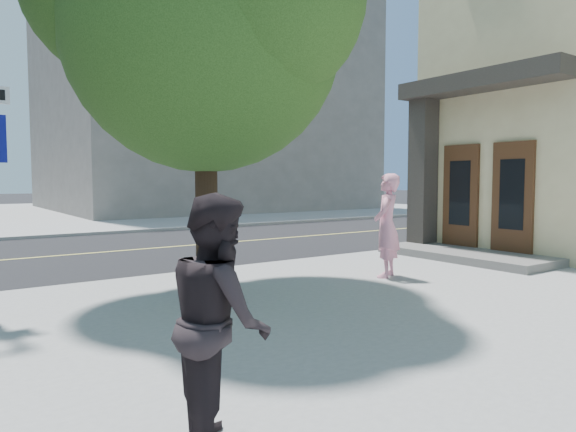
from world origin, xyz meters
TOP-DOWN VIEW (x-y plane):
  - ground at (0.00, 0.00)m, footprint 140.00×140.00m
  - sidewalk_ne at (13.50, 21.50)m, footprint 29.00×25.00m
  - filler_ne at (14.00, 22.00)m, footprint 18.00×16.00m
  - man_on_phone at (6.08, -2.74)m, footprint 0.85×0.78m
  - pedestrian at (0.63, -6.48)m, footprint 0.87×1.00m
  - street_tree at (2.75, -2.19)m, footprint 5.36×4.87m

SIDE VIEW (x-z plane):
  - ground at x=0.00m, z-range 0.00..0.00m
  - sidewalk_ne at x=13.50m, z-range 0.00..0.12m
  - pedestrian at x=0.63m, z-range 0.12..1.87m
  - man_on_phone at x=6.08m, z-range 0.12..2.07m
  - street_tree at x=2.75m, z-range 1.15..8.27m
  - filler_ne at x=14.00m, z-range 0.12..14.12m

